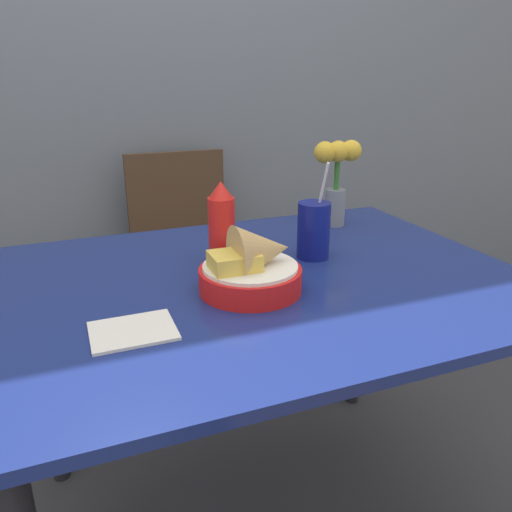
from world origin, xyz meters
The scene contains 8 objects.
wall_window centered at (0.00, 1.15, 1.30)m, with size 7.00×0.06×2.60m.
dining_table centered at (0.00, 0.00, 0.66)m, with size 1.18×0.90×0.76m.
chair_far_window centered at (0.02, 0.90, 0.54)m, with size 0.40×0.40×0.91m.
food_basket centered at (-0.05, -0.06, 0.81)m, with size 0.22×0.22×0.15m.
ketchup_bottle centered at (-0.07, 0.11, 0.86)m, with size 0.07×0.07×0.21m.
drink_cup centered at (0.16, 0.07, 0.83)m, with size 0.08×0.08×0.25m.
flower_vase centered at (0.36, 0.30, 0.92)m, with size 0.15×0.06×0.26m.
napkin centered at (-0.33, -0.16, 0.76)m, with size 0.15×0.12×0.01m.
Camera 1 is at (-0.42, -0.99, 1.21)m, focal length 35.00 mm.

